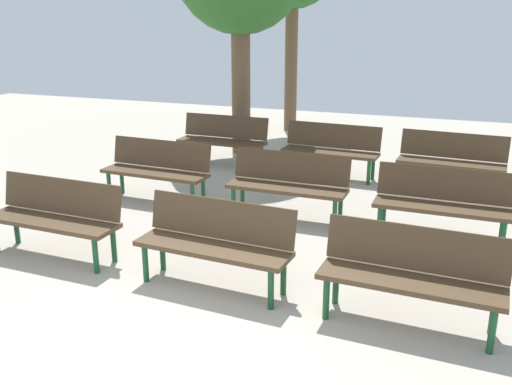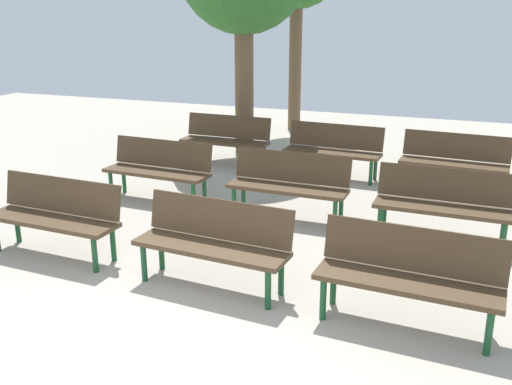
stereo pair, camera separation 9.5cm
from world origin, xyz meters
The scene contains 10 objects.
ground_plane centered at (0.00, 0.00, 0.00)m, with size 24.00×24.00×0.00m, color #B2A899.
bench_r0_c0 centered at (-1.92, 1.66, 0.50)m, with size 1.62×0.55×0.87m.
bench_r0_c1 centered at (0.09, 1.58, 0.50)m, with size 1.63×0.60×0.87m.
bench_r0_c2 centered at (2.01, 1.48, 0.50)m, with size 1.63×0.58×0.87m.
bench_r1_c0 centered at (-1.82, 3.80, 0.50)m, with size 1.62×0.56×0.87m.
bench_r1_c1 centered at (0.19, 3.74, 0.50)m, with size 1.61×0.52×0.87m.
bench_r1_c2 centered at (2.17, 3.63, 0.50)m, with size 1.61×0.52×0.87m.
bench_r2_c0 centered at (-1.70, 6.00, 0.50)m, with size 1.61×0.52×0.87m.
bench_r2_c1 centered at (0.29, 5.88, 0.50)m, with size 1.63×0.57×0.87m.
bench_r2_c2 centered at (2.20, 5.81, 0.50)m, with size 1.63×0.59×0.87m.
Camera 2 is at (2.37, -3.27, 2.71)m, focal length 40.33 mm.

